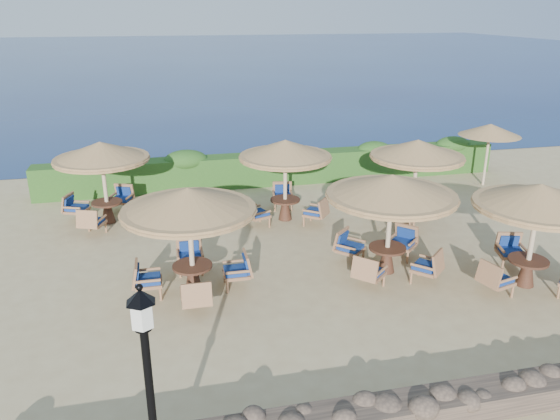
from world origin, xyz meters
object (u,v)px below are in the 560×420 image
Objects in this scene: cafe_set_1 at (391,202)px; cafe_set_4 at (285,162)px; cafe_set_2 at (537,212)px; cafe_set_5 at (417,159)px; extra_parasol at (490,130)px; cafe_set_0 at (189,218)px; lamp_post at (151,408)px; cafe_set_3 at (103,167)px.

cafe_set_1 and cafe_set_4 have the same top height.
cafe_set_4 is at bearing 112.03° from cafe_set_1.
cafe_set_2 is 4.87m from cafe_set_5.
cafe_set_0 reaches higher than extra_parasol.
cafe_set_0 is (-11.68, -6.09, -0.26)m from extra_parasol.
cafe_set_5 reaches higher than extra_parasol.
lamp_post reaches higher than cafe_set_3.
cafe_set_0 and cafe_set_5 have the same top height.
cafe_set_2 and cafe_set_3 have the same top height.
cafe_set_0 is at bearing -128.08° from cafe_set_4.
cafe_set_4 is (4.20, 10.10, 0.39)m from lamp_post.
cafe_set_1 is 4.57m from cafe_set_4.
lamp_post is 5.99m from cafe_set_0.
cafe_set_2 is at bearing -32.85° from cafe_set_3.
lamp_post is 11.19m from cafe_set_3.
lamp_post reaches higher than cafe_set_5.
lamp_post is at bearing -112.60° from cafe_set_4.
cafe_set_5 is (-4.35, -2.79, -0.13)m from extra_parasol.
cafe_set_5 is at bearing 98.84° from cafe_set_2.
cafe_set_4 is at bearing -167.23° from extra_parasol.
extra_parasol is 0.81× the size of cafe_set_5.
cafe_set_1 reaches higher than extra_parasol.
cafe_set_1 is at bearing 154.53° from cafe_set_2.
cafe_set_4 is (5.60, -1.01, 0.08)m from cafe_set_3.
cafe_set_2 reaches higher than extra_parasol.
cafe_set_3 is at bearing 144.36° from cafe_set_1.
lamp_post reaches higher than extra_parasol.
cafe_set_2 is 1.04× the size of cafe_set_3.
cafe_set_4 is (-8.40, -1.90, -0.23)m from extra_parasol.
lamp_post is at bearing -153.98° from cafe_set_2.
cafe_set_3 is at bearing 97.19° from lamp_post.
cafe_set_0 is at bearing -152.46° from extra_parasol.
cafe_set_3 is (-10.40, 6.71, -0.10)m from cafe_set_2.
cafe_set_4 is (-4.79, 5.71, -0.02)m from cafe_set_2.
cafe_set_2 is at bearing 26.02° from lamp_post.
lamp_post is 1.08× the size of cafe_set_2.
cafe_set_4 is at bearing 67.40° from lamp_post.
cafe_set_5 is (2.33, 3.35, 0.10)m from cafe_set_1.
cafe_set_0 is at bearing 81.13° from lamp_post.
cafe_set_5 is at bearing -12.43° from cafe_set_4.
cafe_set_0 and cafe_set_2 have the same top height.
cafe_set_3 and cafe_set_4 have the same top height.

